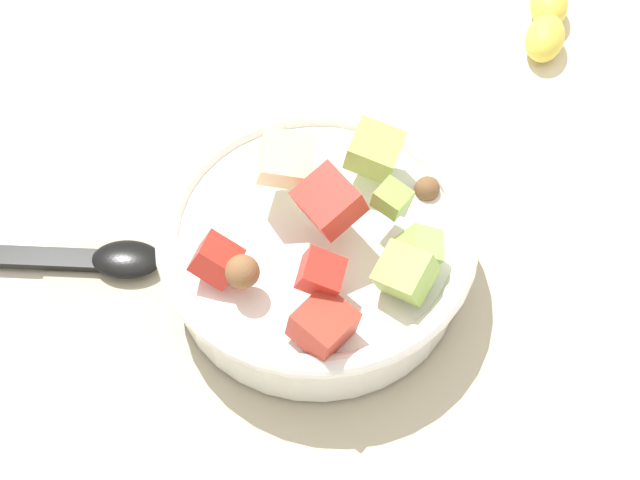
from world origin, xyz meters
TOP-DOWN VIEW (x-y plane):
  - ground_plane at (0.00, 0.00)m, footprint 2.40×2.40m
  - placemat at (0.00, 0.00)m, footprint 0.44×0.35m
  - salad_bowl at (-0.00, -0.01)m, footprint 0.24×0.24m
  - serving_spoon at (0.20, -0.03)m, footprint 0.24×0.05m
  - banana_whole at (-0.24, -0.29)m, footprint 0.06×0.15m

SIDE VIEW (x-z plane):
  - ground_plane at x=0.00m, z-range 0.00..0.00m
  - placemat at x=0.00m, z-range 0.00..0.01m
  - serving_spoon at x=0.20m, z-range 0.00..0.02m
  - banana_whole at x=-0.24m, z-range 0.00..0.04m
  - salad_bowl at x=0.00m, z-range -0.02..0.11m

